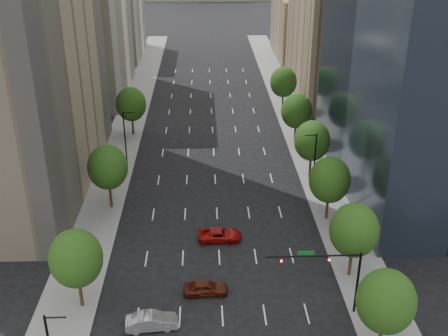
{
  "coord_description": "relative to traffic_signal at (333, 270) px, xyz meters",
  "views": [
    {
      "loc": [
        -1.46,
        -12.16,
        36.1
      ],
      "look_at": [
        0.81,
        46.95,
        8.0
      ],
      "focal_mm": 43.87,
      "sensor_mm": 36.0,
      "label": 1
    }
  ],
  "objects": [
    {
      "name": "sidewalk_right",
      "position": [
        4.97,
        30.0,
        -5.1
      ],
      "size": [
        6.0,
        200.0,
        0.15
      ],
      "primitive_type": "cube",
      "color": "slate",
      "rests_on": "ground"
    },
    {
      "name": "tree_right_4",
      "position": [
        3.47,
        44.0,
        0.29
      ],
      "size": [
        5.2,
        5.2,
        8.46
      ],
      "color": "#382316",
      "rests_on": "ground"
    },
    {
      "name": "streetlight_rn",
      "position": [
        2.91,
        25.0,
        -0.33
      ],
      "size": [
        1.7,
        0.2,
        9.0
      ],
      "color": "black",
      "rests_on": "ground"
    },
    {
      "name": "car_maroon",
      "position": [
        -12.14,
        3.44,
        -4.39
      ],
      "size": [
        4.64,
        2.0,
        1.56
      ],
      "primitive_type": "imported",
      "rotation": [
        0.0,
        0.0,
        1.61
      ],
      "color": "#47160B",
      "rests_on": "ground"
    },
    {
      "name": "midrise_cream_left",
      "position": [
        -35.53,
        73.0,
        12.33
      ],
      "size": [
        14.0,
        30.0,
        35.0
      ],
      "primitive_type": "cube",
      "color": "beige",
      "rests_on": "ground"
    },
    {
      "name": "streetlight_ln",
      "position": [
        -23.96,
        35.0,
        -0.33
      ],
      "size": [
        1.7,
        0.2,
        9.0
      ],
      "color": "black",
      "rests_on": "ground"
    },
    {
      "name": "tree_right_1",
      "position": [
        3.47,
        6.0,
        0.58
      ],
      "size": [
        5.2,
        5.2,
        8.75
      ],
      "color": "#382316",
      "rests_on": "ground"
    },
    {
      "name": "tree_right_0",
      "position": [
        3.47,
        -5.0,
        0.22
      ],
      "size": [
        5.2,
        5.2,
        8.39
      ],
      "color": "#382316",
      "rests_on": "ground"
    },
    {
      "name": "car_silver",
      "position": [
        -17.27,
        -1.46,
        -4.36
      ],
      "size": [
        5.1,
        2.24,
        1.63
      ],
      "primitive_type": "imported",
      "rotation": [
        0.0,
        0.0,
        1.68
      ],
      "color": "gray",
      "rests_on": "ground"
    },
    {
      "name": "filler_left",
      "position": [
        -35.53,
        106.0,
        3.83
      ],
      "size": [
        14.0,
        26.0,
        18.0
      ],
      "primitive_type": "cube",
      "color": "beige",
      "rests_on": "ground"
    },
    {
      "name": "tree_right_3",
      "position": [
        3.47,
        30.0,
        0.72
      ],
      "size": [
        5.2,
        5.2,
        8.89
      ],
      "color": "#382316",
      "rests_on": "ground"
    },
    {
      "name": "tree_right_2",
      "position": [
        3.47,
        18.0,
        0.43
      ],
      "size": [
        5.2,
        5.2,
        8.61
      ],
      "color": "#382316",
      "rests_on": "ground"
    },
    {
      "name": "tree_left_1",
      "position": [
        -24.53,
        22.0,
        0.79
      ],
      "size": [
        5.2,
        5.2,
        8.97
      ],
      "color": "#382316",
      "rests_on": "ground"
    },
    {
      "name": "traffic_signal",
      "position": [
        0.0,
        0.0,
        0.0
      ],
      "size": [
        9.12,
        0.4,
        7.38
      ],
      "color": "black",
      "rests_on": "ground"
    },
    {
      "name": "car_red_far",
      "position": [
        -10.35,
        13.56,
        -4.44
      ],
      "size": [
        5.29,
        2.5,
        1.46
      ],
      "primitive_type": "imported",
      "rotation": [
        0.0,
        0.0,
        1.58
      ],
      "color": "#980B0B",
      "rests_on": "ground"
    },
    {
      "name": "tree_left_2",
      "position": [
        -24.53,
        48.0,
        0.5
      ],
      "size": [
        5.2,
        5.2,
        8.68
      ],
      "color": "#382316",
      "rests_on": "ground"
    },
    {
      "name": "tree_right_5",
      "position": [
        3.47,
        60.0,
        0.58
      ],
      "size": [
        5.2,
        5.2,
        8.75
      ],
      "color": "#382316",
      "rests_on": "ground"
    },
    {
      "name": "sidewalk_left",
      "position": [
        -26.03,
        30.0,
        -5.1
      ],
      "size": [
        6.0,
        200.0,
        0.15
      ],
      "primitive_type": "cube",
      "color": "slate",
      "rests_on": "ground"
    },
    {
      "name": "tree_left_0",
      "position": [
        -24.53,
        2.0,
        0.58
      ],
      "size": [
        5.2,
        5.2,
        8.75
      ],
      "color": "#382316",
      "rests_on": "ground"
    },
    {
      "name": "parking_tan_right",
      "position": [
        14.47,
        70.0,
        9.83
      ],
      "size": [
        14.0,
        30.0,
        30.0
      ],
      "primitive_type": "cube",
      "color": "#8C7759",
      "rests_on": "ground"
    },
    {
      "name": "filler_right",
      "position": [
        14.47,
        103.0,
        2.83
      ],
      "size": [
        14.0,
        26.0,
        16.0
      ],
      "primitive_type": "cube",
      "color": "#8C7759",
      "rests_on": "ground"
    }
  ]
}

